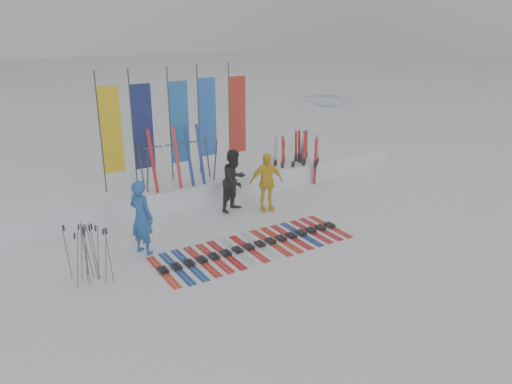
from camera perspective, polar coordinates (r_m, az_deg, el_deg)
ground at (r=11.30m, az=3.45°, el=-7.29°), size 120.00×120.00×0.00m
snow_bank at (r=14.87m, az=-6.78°, el=0.61°), size 14.00×1.60×0.60m
person_blue at (r=11.37m, az=-12.96°, el=-2.84°), size 0.65×0.74×1.72m
person_black at (r=13.55m, az=-2.47°, el=1.33°), size 1.02×0.91×1.72m
person_yellow at (r=13.54m, az=1.18°, el=1.14°), size 1.02×0.58×1.63m
tent_canopy at (r=18.76m, az=7.98°, el=7.52°), size 3.45×3.48×2.47m
ski_row at (r=11.65m, az=-0.24°, el=-6.19°), size 4.68×1.68×0.07m
pole_cluster at (r=10.57m, az=-18.53°, el=-6.68°), size 0.78×0.57×1.25m
feather_flags at (r=14.33m, az=-9.00°, el=7.85°), size 4.46×0.29×3.20m
ski_rack at (r=13.93m, az=-8.81°, el=3.88°), size 2.04×0.80×1.23m
upright_skis at (r=16.00m, az=4.83°, el=3.89°), size 1.47×0.98×1.67m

